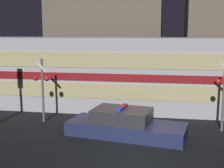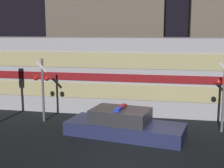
# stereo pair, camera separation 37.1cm
# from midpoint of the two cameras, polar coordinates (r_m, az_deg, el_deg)

# --- Properties ---
(ground_plane) EXTENTS (120.00, 120.00, 0.00)m
(ground_plane) POSITION_cam_midpoint_polar(r_m,az_deg,el_deg) (11.33, 4.40, -13.18)
(ground_plane) COLOR black
(train) EXTENTS (17.91, 2.98, 4.03)m
(train) POSITION_cam_midpoint_polar(r_m,az_deg,el_deg) (17.64, -1.20, 1.96)
(train) COLOR silver
(train) RESTS_ON ground_plane
(police_car) EXTENTS (5.20, 2.63, 1.27)m
(police_car) POSITION_cam_midpoint_polar(r_m,az_deg,el_deg) (13.32, 2.95, -7.51)
(police_car) COLOR navy
(police_car) RESTS_ON ground_plane
(crossing_signal_near) EXTENTS (0.81, 0.32, 3.20)m
(crossing_signal_near) POSITION_cam_midpoint_polar(r_m,az_deg,el_deg) (14.26, 20.54, -0.98)
(crossing_signal_near) COLOR slate
(crossing_signal_near) RESTS_ON ground_plane
(crossing_signal_far) EXTENTS (0.81, 0.32, 3.09)m
(crossing_signal_far) POSITION_cam_midpoint_polar(r_m,az_deg,el_deg) (15.33, -11.96, -0.08)
(crossing_signal_far) COLOR slate
(crossing_signal_far) RESTS_ON ground_plane
(building_left) EXTENTS (8.97, 4.29, 10.51)m
(building_left) POSITION_cam_midpoint_polar(r_m,az_deg,el_deg) (25.63, -0.23, 11.64)
(building_left) COLOR #726656
(building_left) RESTS_ON ground_plane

